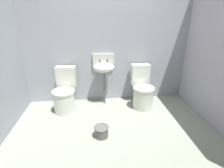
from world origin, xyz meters
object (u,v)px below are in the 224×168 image
Objects in this scene: toilet_right at (142,90)px; bucket at (101,131)px; sink at (104,67)px; toilet_left at (65,94)px.

bucket is (-0.84, -0.88, -0.23)m from toilet_right.
toilet_right is at bearing -14.52° from sink.
toilet_right is 0.79× the size of sink.
bucket is at bearing 45.45° from toilet_right.
bucket is (0.63, -0.88, -0.23)m from toilet_left.
toilet_left is at bearing -165.80° from sink.
toilet_left is at bearing -0.87° from toilet_right.
sink is (-0.73, 0.19, 0.43)m from toilet_right.
toilet_right is at bearing 46.31° from bucket.
toilet_right is 1.24m from bucket.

